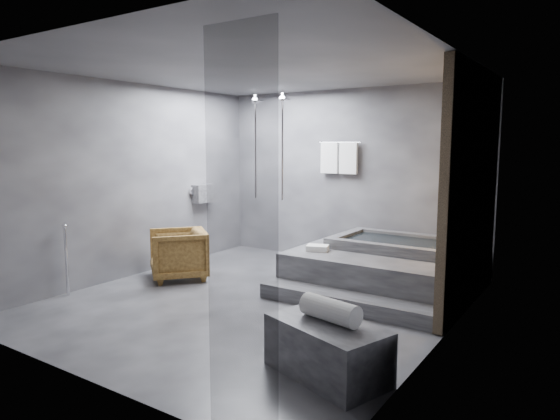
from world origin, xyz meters
The scene contains 7 objects.
room centered at (0.40, 0.24, 1.73)m, with size 5.00×5.04×2.82m.
tub_deck centered at (1.05, 1.45, 0.25)m, with size 2.20×2.00×0.50m, color #303032.
tub_step centered at (1.05, 0.27, 0.09)m, with size 2.20×0.36×0.18m, color #303032.
concrete_bench centered at (1.67, -1.34, 0.23)m, with size 1.02×0.56×0.46m, color #303033.
driftwood_chair centered at (-1.56, 0.18, 0.36)m, with size 0.76×0.79×0.72m, color #432C10.
rolled_towel centered at (1.67, -1.29, 0.55)m, with size 0.19×0.19×0.54m, color white.
deck_towel centered at (0.32, 0.91, 0.54)m, with size 0.29×0.21×0.08m, color white.
Camera 1 is at (3.53, -4.85, 1.93)m, focal length 32.00 mm.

